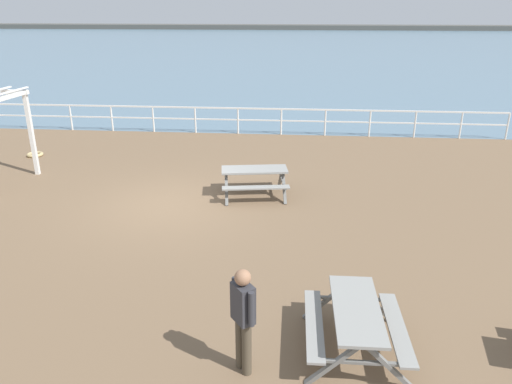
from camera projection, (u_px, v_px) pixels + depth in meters
name	position (u px, v px, depth m)	size (l,w,h in m)	color
ground_plane	(170.00, 208.00, 13.09)	(30.00, 24.00, 0.20)	brown
sea_band	(274.00, 46.00, 62.08)	(142.00, 90.00, 0.01)	slate
distant_shoreline	(285.00, 29.00, 102.05)	(142.00, 6.00, 1.80)	#4C4C47
seaward_railing	(216.00, 115.00, 19.99)	(23.07, 0.07, 1.08)	white
picnic_table_near_right	(356.00, 318.00, 7.36)	(1.56, 1.82, 0.80)	gray
picnic_table_mid_centre	(254.00, 175.00, 13.50)	(2.01, 1.78, 0.80)	gray
visitor	(243.00, 315.00, 6.83)	(0.38, 0.44, 1.66)	#4C4233
rope_coil	(35.00, 154.00, 17.20)	(0.55, 0.55, 0.11)	tan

